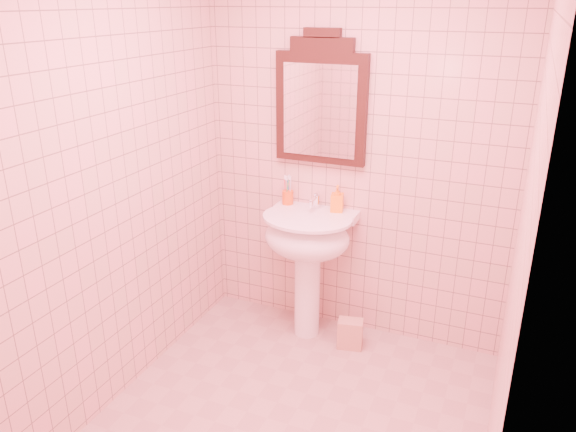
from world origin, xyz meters
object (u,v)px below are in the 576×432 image
at_px(toothbrush_cup, 288,197).
at_px(towel, 350,334).
at_px(soap_dispenser, 337,199).
at_px(pedestal_sink, 307,245).
at_px(mirror, 321,103).

bearing_deg(toothbrush_cup, towel, -20.51).
bearing_deg(toothbrush_cup, soap_dispenser, -0.25).
bearing_deg(pedestal_sink, toothbrush_cup, 142.39).
distance_m(mirror, toothbrush_cup, 0.67).
bearing_deg(pedestal_sink, soap_dispenser, 48.00).
relative_size(pedestal_sink, toothbrush_cup, 4.97).
bearing_deg(towel, soap_dispenser, 132.90).
height_order(pedestal_sink, towel, pedestal_sink).
xyz_separation_m(mirror, towel, (0.32, -0.24, -1.45)).
height_order(toothbrush_cup, towel, toothbrush_cup).
distance_m(toothbrush_cup, soap_dispenser, 0.35).
bearing_deg(toothbrush_cup, mirror, 11.79).
distance_m(pedestal_sink, toothbrush_cup, 0.36).
distance_m(soap_dispenser, towel, 0.89).
distance_m(toothbrush_cup, towel, 0.99).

